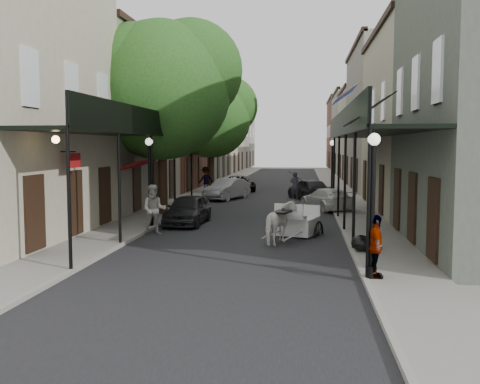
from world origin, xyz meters
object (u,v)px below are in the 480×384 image
(car_left_far, at_px, (239,183))
(car_right_far, at_px, (309,189))
(car_right_near, at_px, (327,199))
(lamppost_left, at_px, (150,180))
(pedestrian_walking, at_px, (154,210))
(car_left_near, at_px, (188,209))
(car_left_mid, at_px, (227,189))
(tree_far, at_px, (216,114))
(pedestrian_sidewalk_left, at_px, (206,180))
(lamppost_right_near, at_px, (373,203))
(carriage, at_px, (302,210))
(tree_near, at_px, (171,85))
(lamppost_right_far, at_px, (332,169))
(horse, at_px, (281,223))
(pedestrian_sidewalk_right, at_px, (376,246))

(car_left_far, height_order, car_right_far, car_right_far)
(car_left_far, xyz_separation_m, car_right_near, (6.20, -11.56, 0.01))
(lamppost_left, distance_m, pedestrian_walking, 1.89)
(car_left_near, bearing_deg, car_left_far, 90.86)
(car_left_mid, xyz_separation_m, car_right_near, (6.20, -5.04, -0.07))
(lamppost_left, xyz_separation_m, car_left_near, (1.33, 1.37, -1.38))
(tree_far, relative_size, car_left_near, 2.19)
(pedestrian_sidewalk_left, height_order, car_right_far, pedestrian_sidewalk_left)
(car_left_near, xyz_separation_m, car_left_mid, (0.17, 11.09, 0.01))
(lamppost_right_near, height_order, pedestrian_walking, lamppost_right_near)
(car_right_far, bearing_deg, lamppost_left, 39.38)
(tree_far, distance_m, carriage, 20.53)
(tree_near, relative_size, tree_far, 1.12)
(car_left_near, relative_size, car_right_near, 0.95)
(lamppost_right_far, relative_size, car_left_near, 0.94)
(lamppost_left, bearing_deg, carriage, -6.07)
(tree_far, height_order, pedestrian_walking, tree_far)
(lamppost_right_far, relative_size, horse, 2.07)
(pedestrian_sidewalk_right, height_order, car_left_near, pedestrian_sidewalk_right)
(car_left_far, bearing_deg, pedestrian_walking, -110.63)
(pedestrian_sidewalk_left, bearing_deg, lamppost_left, 51.52)
(pedestrian_sidewalk_right, xyz_separation_m, car_left_near, (-6.97, 9.37, -0.27))
(lamppost_right_near, height_order, car_right_near, lamppost_right_near)
(lamppost_left, distance_m, car_left_far, 19.09)
(lamppost_right_far, height_order, carriage, lamppost_right_far)
(pedestrian_sidewalk_right, xyz_separation_m, car_left_mid, (-6.80, 20.45, -0.26))
(car_left_mid, xyz_separation_m, car_left_far, (0.00, 6.52, -0.09))
(car_left_far, relative_size, car_right_far, 1.03)
(tree_far, height_order, lamppost_right_near, tree_far)
(lamppost_left, bearing_deg, tree_far, 90.46)
(pedestrian_sidewalk_left, xyz_separation_m, car_left_mid, (2.00, -3.19, -0.38))
(pedestrian_sidewalk_right, bearing_deg, car_right_near, 1.26)
(pedestrian_walking, bearing_deg, car_left_near, 63.02)
(tree_near, xyz_separation_m, lamppost_left, (0.10, -4.18, -4.44))
(lamppost_right_near, distance_m, car_right_near, 15.49)
(lamppost_left, relative_size, pedestrian_sidewalk_left, 1.97)
(tree_near, xyz_separation_m, pedestrian_sidewalk_right, (8.40, -12.18, -5.55))
(lamppost_left, bearing_deg, tree_near, 91.34)
(tree_far, relative_size, car_right_near, 2.07)
(tree_near, xyz_separation_m, horse, (5.76, -7.11, -5.73))
(pedestrian_sidewalk_left, bearing_deg, lamppost_right_near, 69.89)
(lamppost_right_near, height_order, car_right_far, lamppost_right_near)
(horse, relative_size, car_right_far, 0.44)
(lamppost_right_far, relative_size, pedestrian_sidewalk_right, 2.27)
(car_right_near, distance_m, car_right_far, 5.66)
(horse, height_order, pedestrian_walking, pedestrian_walking)
(car_right_near, bearing_deg, car_left_mid, -62.16)
(tree_far, bearing_deg, car_left_far, 25.88)
(lamppost_right_near, distance_m, car_left_near, 11.70)
(lamppost_right_far, relative_size, pedestrian_walking, 1.88)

